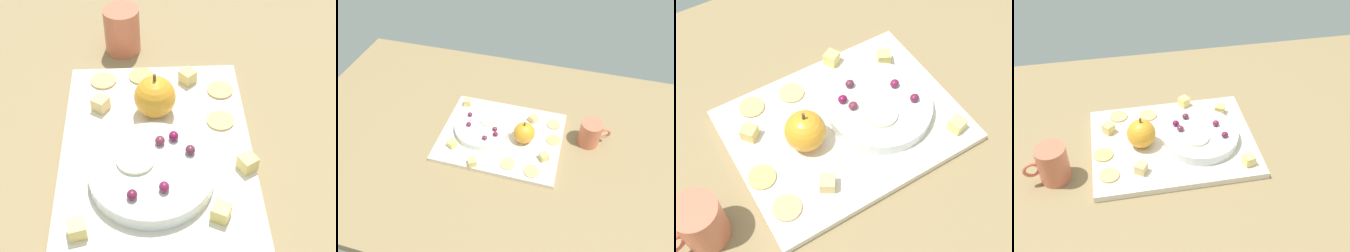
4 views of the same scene
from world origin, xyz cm
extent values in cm
cube|color=#8E764E|center=(0.00, 0.00, 2.50)|extent=(146.68, 89.83, 4.99)
cube|color=silver|center=(0.31, 0.42, 5.80)|extent=(39.43, 29.91, 1.63)
cylinder|color=silver|center=(6.61, -0.87, 7.84)|extent=(18.58, 18.58, 2.45)
sphere|color=orange|center=(-7.61, 0.31, 10.08)|extent=(6.93, 6.93, 6.93)
cylinder|color=brown|center=(-7.61, 0.31, 14.14)|extent=(0.50, 0.50, 1.20)
cube|color=#E9C478|center=(-8.79, -9.16, 7.83)|extent=(3.34, 3.34, 2.42)
cube|color=#E0C66B|center=(-15.27, 6.00, 7.83)|extent=(3.41, 3.41, 2.42)
cube|color=#EFD577|center=(15.82, -11.04, 7.83)|extent=(2.92, 2.92, 2.42)
cube|color=#F1D06E|center=(5.32, 13.51, 7.83)|extent=(3.30, 3.30, 2.42)
cube|color=#EAD26D|center=(13.96, 8.47, 7.83)|extent=(3.25, 3.25, 2.42)
cylinder|color=tan|center=(-12.50, 11.54, 6.82)|extent=(4.56, 4.56, 0.40)
cylinder|color=tan|center=(-17.01, -2.25, 6.82)|extent=(4.56, 4.56, 0.40)
cylinder|color=tan|center=(-4.87, 10.71, 6.82)|extent=(4.56, 4.56, 0.40)
cylinder|color=tan|center=(-15.97, -9.10, 6.82)|extent=(4.56, 4.56, 0.40)
ellipsoid|color=#5F2535|center=(4.05, 4.94, 9.77)|extent=(1.65, 1.49, 1.39)
ellipsoid|color=maroon|center=(1.16, 2.62, 9.80)|extent=(1.65, 1.49, 1.47)
ellipsoid|color=maroon|center=(10.84, 0.79, 9.84)|extent=(1.65, 1.49, 1.54)
ellipsoid|color=maroon|center=(1.96, 0.50, 9.76)|extent=(1.65, 1.49, 1.38)
ellipsoid|color=maroon|center=(11.95, -3.63, 9.78)|extent=(1.65, 1.49, 1.42)
cylinder|color=beige|center=(5.27, -3.19, 9.37)|extent=(5.70, 5.70, 0.60)
cylinder|color=#D16A4D|center=(-27.93, -5.85, 9.51)|extent=(6.91, 6.91, 9.03)
torus|color=#D16A4D|center=(-32.44, -6.97, 9.51)|extent=(4.07, 1.74, 4.00)
camera|label=1|loc=(53.01, -0.55, 64.15)|focal=52.90mm
camera|label=2|loc=(-18.29, 62.28, 81.84)|focal=32.07mm
camera|label=3|loc=(-23.22, -37.74, 70.03)|focal=47.26mm
camera|label=4|loc=(-11.87, -76.10, 76.41)|focal=45.25mm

